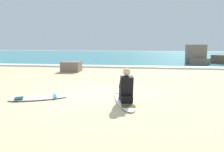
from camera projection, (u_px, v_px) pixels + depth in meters
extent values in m
plane|color=#CCB584|center=(92.00, 95.00, 7.46)|extent=(80.00, 80.00, 0.00)
cube|color=teal|center=(133.00, 56.00, 29.03)|extent=(80.00, 28.00, 0.10)
cube|color=white|center=(121.00, 67.00, 15.63)|extent=(80.00, 0.90, 0.11)
ellipsoid|color=silver|center=(124.00, 99.00, 6.72)|extent=(1.08, 2.56, 0.07)
cube|color=gold|center=(122.00, 93.00, 7.41)|extent=(0.49, 0.21, 0.01)
cube|color=#4C400C|center=(128.00, 106.00, 5.92)|extent=(0.41, 0.32, 0.01)
cube|color=black|center=(127.00, 99.00, 6.22)|extent=(0.37, 0.32, 0.20)
cylinder|color=black|center=(122.00, 92.00, 6.38)|extent=(0.23, 0.43, 0.43)
cylinder|color=black|center=(121.00, 92.00, 6.58)|extent=(0.17, 0.28, 0.42)
cube|color=black|center=(121.00, 98.00, 6.68)|extent=(0.15, 0.24, 0.05)
cylinder|color=black|center=(129.00, 92.00, 6.39)|extent=(0.23, 0.43, 0.43)
cylinder|color=black|center=(129.00, 91.00, 6.60)|extent=(0.17, 0.28, 0.42)
cube|color=black|center=(129.00, 97.00, 6.69)|extent=(0.15, 0.24, 0.05)
cube|color=black|center=(127.00, 86.00, 6.21)|extent=(0.40, 0.36, 0.57)
sphere|color=beige|center=(127.00, 72.00, 6.18)|extent=(0.21, 0.21, 0.21)
cylinder|color=black|center=(121.00, 84.00, 6.35)|extent=(0.17, 0.41, 0.31)
cylinder|color=black|center=(131.00, 84.00, 6.36)|extent=(0.17, 0.41, 0.31)
ellipsoid|color=white|center=(39.00, 98.00, 6.90)|extent=(1.77, 1.23, 0.07)
cube|color=#1E7FB7|center=(55.00, 96.00, 7.04)|extent=(0.30, 0.47, 0.01)
cube|color=#0A2C40|center=(19.00, 98.00, 6.73)|extent=(0.38, 0.43, 0.01)
cube|color=#756656|center=(196.00, 55.00, 17.47)|extent=(1.53, 0.81, 1.55)
cube|color=brown|center=(224.00, 60.00, 17.78)|extent=(2.02, 2.04, 0.75)
cube|color=#756656|center=(200.00, 62.00, 16.92)|extent=(1.52, 1.42, 0.54)
cube|color=#756656|center=(71.00, 67.00, 13.47)|extent=(1.11, 1.06, 0.59)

